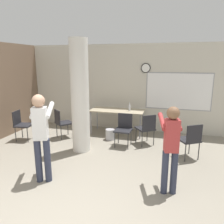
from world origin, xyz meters
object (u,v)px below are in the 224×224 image
chair_table_front (124,127)px  person_playing_side (171,143)px  chair_by_left_wall (21,123)px  chair_mid_room (190,138)px  person_playing_front (41,131)px  folding_table (117,112)px  bottle_on_table (130,108)px  chair_near_pillar (62,121)px  chair_table_right (146,127)px

chair_table_front → person_playing_side: (1.24, -1.94, 0.40)m
person_playing_side → chair_by_left_wall: bearing=159.6°
chair_mid_room → chair_table_front: (-1.68, 0.42, 0.00)m
person_playing_front → person_playing_side: bearing=5.9°
folding_table → bottle_on_table: (0.39, -0.03, 0.15)m
chair_near_pillar → person_playing_front: bearing=-69.9°
chair_table_right → person_playing_front: person_playing_front is taller
chair_by_left_wall → person_playing_side: (4.19, -1.56, 0.40)m
bottle_on_table → chair_by_left_wall: 3.21m
folding_table → chair_near_pillar: bearing=-150.8°
folding_table → person_playing_side: person_playing_side is taller
bottle_on_table → chair_near_pillar: bottle_on_table is taller
chair_table_right → chair_near_pillar: same height
chair_by_left_wall → chair_near_pillar: bearing=24.9°
bottle_on_table → chair_table_right: bottle_on_table is taller
chair_mid_room → chair_by_left_wall: bearing=179.6°
bottle_on_table → chair_near_pillar: (-1.89, -0.80, -0.36)m
folding_table → person_playing_side: size_ratio=1.07×
chair_by_left_wall → chair_mid_room: same height
chair_by_left_wall → chair_table_right: (3.54, 0.58, 0.00)m
bottle_on_table → chair_near_pillar: size_ratio=0.31×
folding_table → person_playing_front: person_playing_front is taller
bottle_on_table → person_playing_side: bearing=-65.9°
chair_table_front → bottle_on_table: bearing=91.9°
person_playing_side → chair_near_pillar: bearing=147.2°
chair_table_front → chair_near_pillar: same height
folding_table → chair_mid_room: size_ratio=1.92×
folding_table → chair_table_front: size_ratio=1.92×
chair_near_pillar → person_playing_side: bearing=-32.8°
folding_table → chair_mid_room: bearing=-32.6°
chair_near_pillar → person_playing_side: person_playing_side is taller
chair_by_left_wall → chair_mid_room: 4.63m
bottle_on_table → chair_near_pillar: 2.08m
folding_table → bottle_on_table: bearing=-4.4°
bottle_on_table → chair_table_right: size_ratio=0.31×
chair_by_left_wall → chair_table_right: same height
chair_by_left_wall → folding_table: bearing=27.4°
chair_table_right → person_playing_side: (0.66, -2.14, 0.40)m
chair_mid_room → chair_near_pillar: size_ratio=1.00×
chair_mid_room → person_playing_front: bearing=-147.4°
chair_table_right → person_playing_side: 2.28m
chair_table_front → chair_table_right: bearing=18.9°
chair_by_left_wall → chair_table_front: bearing=7.4°
bottle_on_table → person_playing_front: bearing=-108.9°
folding_table → chair_table_right: bearing=-35.8°
person_playing_side → person_playing_front: 2.34m
chair_mid_room → person_playing_side: 1.64m
bottle_on_table → chair_table_right: 1.00m
chair_by_left_wall → chair_near_pillar: size_ratio=1.00×
chair_mid_room → person_playing_side: size_ratio=0.56×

